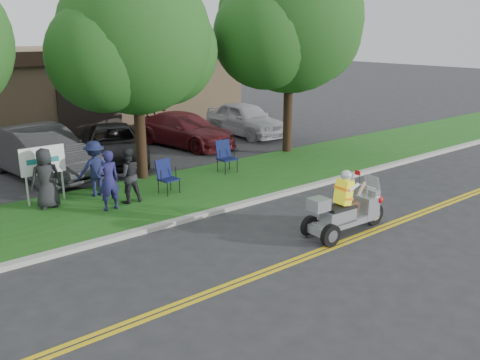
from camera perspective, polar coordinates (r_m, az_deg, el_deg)
ground at (r=11.61m, az=4.04°, el=-8.39°), size 120.00×120.00×0.00m
centerline_near at (r=11.24m, az=6.06°, el=-9.31°), size 60.00×0.10×0.01m
centerline_far at (r=11.34m, az=5.49°, el=-9.04°), size 60.00×0.10×0.01m
curb at (r=13.81m, az=-4.54°, el=-3.98°), size 60.00×0.25×0.12m
grass_verge at (r=15.54m, az=-9.00°, el=-1.79°), size 60.00×4.00×0.10m
commercial_building at (r=28.37m, az=-19.75°, el=9.75°), size 18.00×8.20×4.00m
tree_mid at (r=16.83m, az=-11.56°, el=14.67°), size 5.88×4.80×7.05m
tree_right at (r=20.50m, az=5.71°, el=16.84°), size 6.86×5.60×8.07m
business_sign at (r=15.37m, az=-21.26°, el=1.73°), size 1.25×0.06×1.75m
trike_scooter at (r=12.78m, az=11.72°, el=-3.53°), size 2.53×0.86×1.65m
lawn_chair_a at (r=15.53m, az=-8.30°, el=0.65°), size 0.62×0.63×1.03m
lawn_chair_b at (r=17.67m, az=-1.68°, el=2.91°), size 0.60×0.62×1.11m
spectator_adult_left at (r=14.26m, az=-14.55°, el=-0.05°), size 0.63×0.42×1.69m
spectator_adult_mid at (r=14.78m, az=-12.53°, el=0.50°), size 0.83×0.68×1.60m
spectator_chair_a at (r=15.63m, az=-15.96°, el=1.25°), size 1.10×0.67×1.67m
spectator_chair_b at (r=14.98m, az=-20.96°, el=0.18°), size 0.85×0.58×1.69m
parked_car_left at (r=18.64m, az=-21.50°, el=2.92°), size 2.70×5.51×1.74m
parked_car_mid at (r=19.92m, az=-14.03°, el=3.91°), size 4.08×5.57×1.41m
parked_car_right at (r=22.27m, az=-6.19°, el=5.63°), size 2.98×5.21×1.42m
parked_car_far_right at (r=24.39m, az=0.61°, el=6.86°), size 1.95×4.68×1.58m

